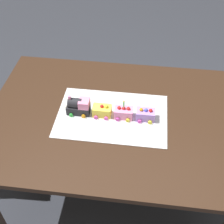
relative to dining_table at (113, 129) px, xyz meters
The scene contains 8 objects.
ground_plane 0.63m from the dining_table, ahead, with size 8.00×8.00×0.00m, color #2D3038.
dining_table is the anchor object (origin of this frame).
cake_board 0.11m from the dining_table, 144.07° to the right, with size 0.60×0.40×0.00m, color silver.
cake_locomotive 0.25m from the dining_table, behind, with size 0.14×0.08×0.12m.
cake_car_caboose_lemon 0.15m from the dining_table, behind, with size 0.10×0.08×0.07m.
cake_car_hopper_bubblegum 0.15m from the dining_table, ahead, with size 0.10×0.08×0.07m.
cake_car_gondola_lavender 0.22m from the dining_table, ahead, with size 0.10×0.08×0.07m.
birthday_candle 0.21m from the dining_table, ahead, with size 0.01×0.01×0.05m.
Camera 1 is at (0.14, -1.17, 1.92)m, focal length 48.81 mm.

